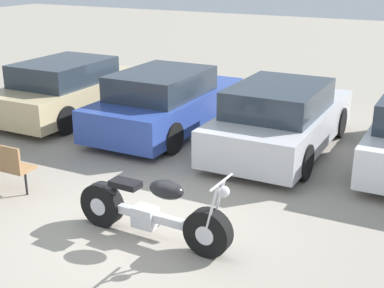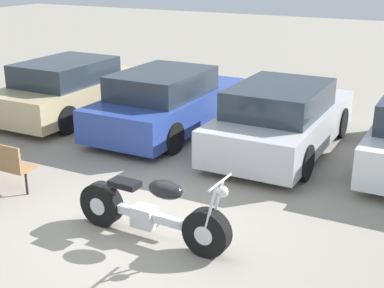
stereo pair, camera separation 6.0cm
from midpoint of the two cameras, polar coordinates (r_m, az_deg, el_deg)
The scene contains 5 objects.
ground_plane at distance 7.95m, azimuth -5.97°, elevation -9.06°, with size 60.00×60.00×0.00m, color gray.
motorcycle at distance 7.52m, azimuth -4.32°, elevation -7.14°, with size 2.42×0.62×1.11m.
parked_car_champagne at distance 13.69m, azimuth -12.54°, elevation 5.76°, with size 1.95×4.41×1.41m.
parked_car_blue at distance 12.15m, azimuth -2.51°, elevation 4.51°, with size 1.95×4.41×1.41m.
parked_car_silver at distance 11.00m, azimuth 9.71°, elevation 2.66°, with size 1.95×4.41×1.41m.
Camera 2 is at (4.00, -5.76, 3.76)m, focal length 50.00 mm.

